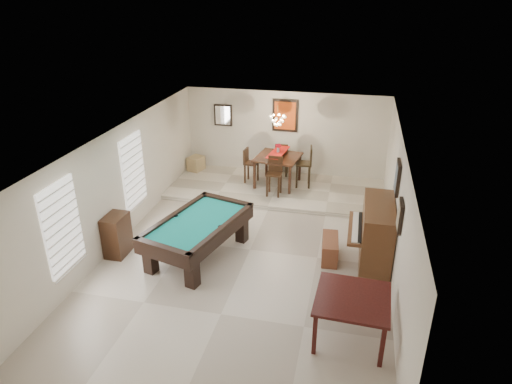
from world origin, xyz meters
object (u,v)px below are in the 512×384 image
at_px(pool_table, 198,239).
at_px(piano_bench, 330,249).
at_px(dining_chair_east, 303,167).
at_px(corner_bench, 196,163).
at_px(dining_chair_west, 251,166).
at_px(upright_piano, 368,234).
at_px(dining_chair_south, 274,177).
at_px(apothecary_chest, 117,235).
at_px(dining_table, 278,168).
at_px(flower_vase, 278,148).
at_px(chandelier, 278,117).
at_px(square_table, 351,318).
at_px(dining_chair_north, 282,159).

height_order(pool_table, piano_bench, pool_table).
height_order(dining_chair_east, corner_bench, dining_chair_east).
relative_size(dining_chair_west, dining_chair_east, 0.85).
relative_size(upright_piano, dining_chair_south, 1.56).
relative_size(apothecary_chest, dining_table, 0.78).
xyz_separation_m(dining_table, corner_bench, (-2.67, 0.54, -0.27)).
bearing_deg(flower_vase, chandelier, -86.50).
bearing_deg(dining_chair_west, apothecary_chest, 160.43).
height_order(square_table, dining_chair_east, dining_chair_east).
xyz_separation_m(dining_chair_south, dining_chair_north, (-0.04, 1.49, -0.02)).
bearing_deg(dining_chair_east, chandelier, -72.88).
bearing_deg(dining_chair_east, dining_chair_north, -141.29).
relative_size(dining_chair_east, chandelier, 1.96).
xyz_separation_m(apothecary_chest, dining_table, (2.76, 4.27, 0.15)).
xyz_separation_m(upright_piano, flower_vase, (-2.53, 3.45, 0.54)).
relative_size(pool_table, piano_bench, 2.89).
relative_size(upright_piano, piano_bench, 1.93).
bearing_deg(chandelier, dining_chair_south, -87.83).
height_order(upright_piano, apothecary_chest, upright_piano).
distance_m(square_table, dining_table, 6.25).
height_order(flower_vase, dining_chair_east, flower_vase).
bearing_deg(dining_chair_west, chandelier, -105.02).
relative_size(apothecary_chest, corner_bench, 1.95).
relative_size(dining_chair_south, chandelier, 1.77).
bearing_deg(upright_piano, dining_chair_south, 132.63).
relative_size(square_table, apothecary_chest, 1.28).
relative_size(upright_piano, corner_bench, 3.48).
height_order(flower_vase, chandelier, chandelier).
distance_m(apothecary_chest, flower_vase, 5.14).
distance_m(square_table, dining_chair_east, 6.07).
bearing_deg(flower_vase, dining_chair_south, -87.33).
distance_m(flower_vase, corner_bench, 2.87).
distance_m(piano_bench, apothecary_chest, 4.61).
xyz_separation_m(upright_piano, dining_table, (-2.53, 3.45, -0.08)).
bearing_deg(dining_chair_north, dining_chair_west, 40.48).
bearing_deg(upright_piano, corner_bench, 142.53).
height_order(dining_table, dining_chair_west, dining_chair_west).
bearing_deg(piano_bench, corner_bench, 138.14).
height_order(dining_table, dining_chair_east, dining_chair_east).
xyz_separation_m(square_table, apothecary_chest, (-5.04, 1.54, 0.05)).
distance_m(piano_bench, dining_chair_west, 4.31).
bearing_deg(dining_table, apothecary_chest, -122.87).
bearing_deg(chandelier, upright_piano, -51.56).
xyz_separation_m(upright_piano, dining_chair_east, (-1.80, 3.50, 0.02)).
xyz_separation_m(piano_bench, dining_chair_south, (-1.73, 2.70, 0.41)).
height_order(square_table, chandelier, chandelier).
xyz_separation_m(dining_chair_south, corner_bench, (-2.71, 1.28, -0.32)).
bearing_deg(square_table, upright_piano, 83.96).
relative_size(dining_table, dining_chair_east, 1.00).
bearing_deg(apothecary_chest, dining_chair_east, 51.08).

